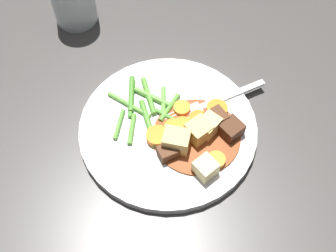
{
  "coord_description": "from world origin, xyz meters",
  "views": [
    {
      "loc": [
        0.2,
        -0.28,
        0.56
      ],
      "look_at": [
        0.0,
        0.0,
        0.01
      ],
      "focal_mm": 45.92,
      "sensor_mm": 36.0,
      "label": 1
    }
  ],
  "objects_px": {
    "carrot_slice_5": "(180,107)",
    "potato_chunk_2": "(176,141)",
    "carrot_slice_1": "(156,136)",
    "carrot_slice_4": "(198,120)",
    "carrot_slice_0": "(216,160)",
    "meat_chunk_1": "(231,129)",
    "carrot_slice_3": "(183,126)",
    "meat_chunk_0": "(216,119)",
    "carrot_slice_6": "(173,130)",
    "potato_chunk_1": "(199,131)",
    "potato_chunk_0": "(205,168)",
    "dinner_plate": "(168,129)",
    "fork": "(213,102)",
    "potato_chunk_3": "(208,126)",
    "meat_chunk_2": "(168,152)",
    "carrot_slice_2": "(217,109)"
  },
  "relations": [
    {
      "from": "potato_chunk_1",
      "to": "meat_chunk_0",
      "type": "distance_m",
      "value": 0.04
    },
    {
      "from": "carrot_slice_0",
      "to": "potato_chunk_3",
      "type": "xyz_separation_m",
      "value": [
        -0.04,
        0.04,
        0.01
      ]
    },
    {
      "from": "carrot_slice_3",
      "to": "carrot_slice_6",
      "type": "distance_m",
      "value": 0.02
    },
    {
      "from": "meat_chunk_0",
      "to": "carrot_slice_5",
      "type": "bearing_deg",
      "value": -170.62
    },
    {
      "from": "potato_chunk_2",
      "to": "meat_chunk_1",
      "type": "distance_m",
      "value": 0.08
    },
    {
      "from": "carrot_slice_1",
      "to": "meat_chunk_2",
      "type": "distance_m",
      "value": 0.03
    },
    {
      "from": "carrot_slice_3",
      "to": "carrot_slice_0",
      "type": "bearing_deg",
      "value": -15.89
    },
    {
      "from": "carrot_slice_0",
      "to": "potato_chunk_2",
      "type": "bearing_deg",
      "value": -168.92
    },
    {
      "from": "potato_chunk_3",
      "to": "meat_chunk_2",
      "type": "distance_m",
      "value": 0.07
    },
    {
      "from": "carrot_slice_0",
      "to": "fork",
      "type": "bearing_deg",
      "value": 125.01
    },
    {
      "from": "potato_chunk_2",
      "to": "meat_chunk_0",
      "type": "distance_m",
      "value": 0.07
    },
    {
      "from": "carrot_slice_1",
      "to": "potato_chunk_0",
      "type": "relative_size",
      "value": 1.15
    },
    {
      "from": "meat_chunk_1",
      "to": "fork",
      "type": "xyz_separation_m",
      "value": [
        -0.05,
        0.03,
        -0.01
      ]
    },
    {
      "from": "dinner_plate",
      "to": "fork",
      "type": "height_order",
      "value": "fork"
    },
    {
      "from": "potato_chunk_1",
      "to": "carrot_slice_3",
      "type": "bearing_deg",
      "value": -177.63
    },
    {
      "from": "potato_chunk_2",
      "to": "carrot_slice_1",
      "type": "bearing_deg",
      "value": -170.78
    },
    {
      "from": "carrot_slice_4",
      "to": "carrot_slice_6",
      "type": "relative_size",
      "value": 0.91
    },
    {
      "from": "carrot_slice_3",
      "to": "meat_chunk_0",
      "type": "xyz_separation_m",
      "value": [
        0.04,
        0.04,
        0.01
      ]
    },
    {
      "from": "carrot_slice_5",
      "to": "fork",
      "type": "bearing_deg",
      "value": 48.17
    },
    {
      "from": "carrot_slice_4",
      "to": "fork",
      "type": "xyz_separation_m",
      "value": [
        -0.0,
        0.04,
        -0.01
      ]
    },
    {
      "from": "carrot_slice_3",
      "to": "meat_chunk_0",
      "type": "distance_m",
      "value": 0.05
    },
    {
      "from": "potato_chunk_0",
      "to": "potato_chunk_2",
      "type": "xyz_separation_m",
      "value": [
        -0.06,
        0.01,
        0.0
      ]
    },
    {
      "from": "potato_chunk_2",
      "to": "potato_chunk_3",
      "type": "relative_size",
      "value": 1.12
    },
    {
      "from": "carrot_slice_2",
      "to": "meat_chunk_0",
      "type": "height_order",
      "value": "meat_chunk_0"
    },
    {
      "from": "carrot_slice_6",
      "to": "fork",
      "type": "height_order",
      "value": "carrot_slice_6"
    },
    {
      "from": "carrot_slice_6",
      "to": "potato_chunk_1",
      "type": "distance_m",
      "value": 0.04
    },
    {
      "from": "carrot_slice_6",
      "to": "potato_chunk_3",
      "type": "distance_m",
      "value": 0.05
    },
    {
      "from": "carrot_slice_6",
      "to": "potato_chunk_1",
      "type": "xyz_separation_m",
      "value": [
        0.03,
        0.02,
        0.01
      ]
    },
    {
      "from": "carrot_slice_0",
      "to": "meat_chunk_1",
      "type": "distance_m",
      "value": 0.06
    },
    {
      "from": "dinner_plate",
      "to": "carrot_slice_3",
      "type": "distance_m",
      "value": 0.03
    },
    {
      "from": "carrot_slice_0",
      "to": "carrot_slice_3",
      "type": "relative_size",
      "value": 1.02
    },
    {
      "from": "carrot_slice_1",
      "to": "dinner_plate",
      "type": "bearing_deg",
      "value": 85.42
    },
    {
      "from": "potato_chunk_2",
      "to": "meat_chunk_1",
      "type": "xyz_separation_m",
      "value": [
        0.05,
        0.07,
        -0.0
      ]
    },
    {
      "from": "carrot_slice_3",
      "to": "dinner_plate",
      "type": "bearing_deg",
      "value": -151.75
    },
    {
      "from": "carrot_slice_5",
      "to": "potato_chunk_0",
      "type": "bearing_deg",
      "value": -37.03
    },
    {
      "from": "carrot_slice_0",
      "to": "carrot_slice_6",
      "type": "height_order",
      "value": "carrot_slice_0"
    },
    {
      "from": "carrot_slice_3",
      "to": "meat_chunk_2",
      "type": "relative_size",
      "value": 0.92
    },
    {
      "from": "carrot_slice_4",
      "to": "meat_chunk_2",
      "type": "bearing_deg",
      "value": -93.21
    },
    {
      "from": "potato_chunk_1",
      "to": "carrot_slice_0",
      "type": "bearing_deg",
      "value": -25.66
    },
    {
      "from": "carrot_slice_3",
      "to": "carrot_slice_4",
      "type": "height_order",
      "value": "carrot_slice_4"
    },
    {
      "from": "meat_chunk_2",
      "to": "carrot_slice_2",
      "type": "bearing_deg",
      "value": 81.49
    },
    {
      "from": "carrot_slice_1",
      "to": "carrot_slice_4",
      "type": "xyz_separation_m",
      "value": [
        0.04,
        0.06,
        0.0
      ]
    },
    {
      "from": "carrot_slice_3",
      "to": "fork",
      "type": "xyz_separation_m",
      "value": [
        0.01,
        0.06,
        -0.0
      ]
    },
    {
      "from": "carrot_slice_6",
      "to": "carrot_slice_1",
      "type": "bearing_deg",
      "value": -121.01
    },
    {
      "from": "potato_chunk_1",
      "to": "meat_chunk_1",
      "type": "relative_size",
      "value": 1.06
    },
    {
      "from": "fork",
      "to": "potato_chunk_0",
      "type": "bearing_deg",
      "value": -62.7
    },
    {
      "from": "carrot_slice_1",
      "to": "meat_chunk_1",
      "type": "relative_size",
      "value": 1.09
    },
    {
      "from": "carrot_slice_1",
      "to": "carrot_slice_4",
      "type": "distance_m",
      "value": 0.07
    },
    {
      "from": "carrot_slice_5",
      "to": "potato_chunk_2",
      "type": "bearing_deg",
      "value": -60.0
    },
    {
      "from": "potato_chunk_0",
      "to": "meat_chunk_2",
      "type": "height_order",
      "value": "potato_chunk_0"
    }
  ]
}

